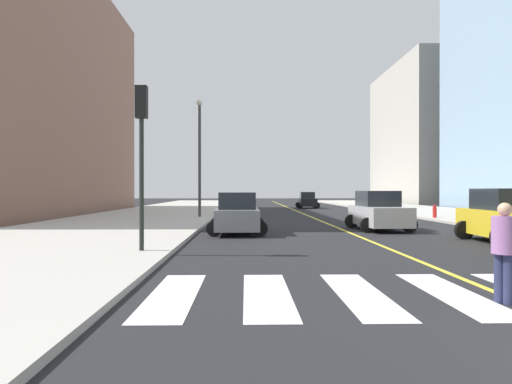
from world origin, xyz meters
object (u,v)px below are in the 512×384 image
(car_silver_nearest, at_px, (379,212))
(car_yellow_third, at_px, (509,218))
(car_black_second, at_px, (307,201))
(street_lamp, at_px, (200,148))
(traffic_light_far_corner, at_px, (142,135))
(pedestrian_crossing, at_px, (505,248))
(fire_hydrant, at_px, (435,211))
(car_gray_fourth, at_px, (237,214))

(car_silver_nearest, distance_m, car_yellow_third, 6.68)
(car_black_second, height_order, street_lamp, street_lamp)
(car_silver_nearest, distance_m, street_lamp, 14.18)
(car_black_second, bearing_deg, traffic_light_far_corner, 77.09)
(pedestrian_crossing, relative_size, fire_hydrant, 2.01)
(street_lamp, bearing_deg, car_gray_fourth, -75.61)
(traffic_light_far_corner, distance_m, pedestrian_crossing, 10.37)
(car_gray_fourth, relative_size, pedestrian_crossing, 2.41)
(car_gray_fourth, bearing_deg, pedestrian_crossing, -70.16)
(traffic_light_far_corner, bearing_deg, street_lamp, 90.07)
(car_black_second, xyz_separation_m, traffic_light_far_corner, (-10.17, -37.26, 2.86))
(car_black_second, relative_size, fire_hydrant, 4.65)
(car_yellow_third, height_order, fire_hydrant, car_yellow_third)
(car_yellow_third, distance_m, traffic_light_far_corner, 13.84)
(traffic_light_far_corner, bearing_deg, car_black_second, 74.74)
(car_yellow_third, bearing_deg, car_black_second, -83.30)
(car_gray_fourth, height_order, fire_hydrant, car_gray_fourth)
(car_gray_fourth, distance_m, pedestrian_crossing, 14.08)
(car_silver_nearest, distance_m, car_gray_fourth, 7.36)
(pedestrian_crossing, relative_size, street_lamp, 0.22)
(car_black_second, bearing_deg, street_lamp, 64.46)
(traffic_light_far_corner, bearing_deg, car_silver_nearest, 41.41)
(fire_hydrant, relative_size, street_lamp, 0.11)
(traffic_light_far_corner, xyz_separation_m, pedestrian_crossing, (7.81, -6.25, -2.72))
(car_silver_nearest, bearing_deg, traffic_light_far_corner, 39.06)
(car_silver_nearest, xyz_separation_m, car_yellow_third, (3.29, -5.81, 0.04))
(car_black_second, bearing_deg, fire_hydrant, 108.37)
(car_yellow_third, distance_m, car_gray_fourth, 11.14)
(car_gray_fourth, xyz_separation_m, traffic_light_far_corner, (-2.83, -6.92, 2.82))
(car_black_second, distance_m, street_lamp, 22.16)
(traffic_light_far_corner, relative_size, fire_hydrant, 5.72)
(car_silver_nearest, distance_m, car_black_second, 28.49)
(car_black_second, xyz_separation_m, street_lamp, (-10.19, -19.25, 4.11))
(traffic_light_far_corner, bearing_deg, pedestrian_crossing, -38.67)
(car_black_second, distance_m, pedestrian_crossing, 43.58)
(traffic_light_far_corner, bearing_deg, car_gray_fourth, 67.77)
(car_black_second, height_order, car_gray_fourth, car_gray_fourth)
(car_gray_fourth, bearing_deg, fire_hydrant, 35.35)
(pedestrian_crossing, bearing_deg, car_yellow_third, -52.24)
(fire_hydrant, bearing_deg, car_yellow_third, -101.77)
(car_silver_nearest, height_order, pedestrian_crossing, car_silver_nearest)
(car_silver_nearest, xyz_separation_m, traffic_light_far_corner, (-9.95, -8.77, 2.78))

